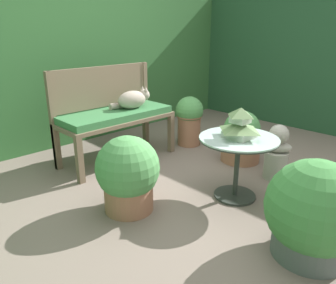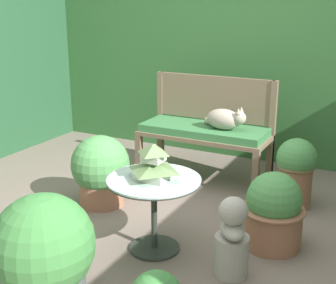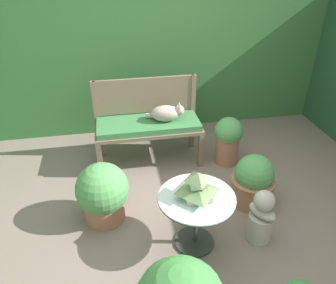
# 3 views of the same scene
# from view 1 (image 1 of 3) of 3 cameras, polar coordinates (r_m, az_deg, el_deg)

# --- Properties ---
(ground) EXTENTS (30.00, 30.00, 0.00)m
(ground) POSITION_cam_1_polar(r_m,az_deg,el_deg) (3.12, 6.56, -8.05)
(ground) COLOR #75665B
(foliage_hedge_back) EXTENTS (6.40, 0.91, 2.20)m
(foliage_hedge_back) POSITION_cam_1_polar(r_m,az_deg,el_deg) (4.75, -17.43, 14.53)
(foliage_hedge_back) COLOR #336633
(foliage_hedge_back) RESTS_ON ground
(foliage_hedge_right) EXTENTS (0.70, 3.63, 1.93)m
(foliage_hedge_right) POSITION_cam_1_polar(r_m,az_deg,el_deg) (5.40, 25.26, 12.61)
(foliage_hedge_right) COLOR #234C2D
(foliage_hedge_right) RESTS_ON ground
(garden_bench) EXTENTS (1.28, 0.53, 0.57)m
(garden_bench) POSITION_cam_1_polar(r_m,az_deg,el_deg) (3.64, -8.96, 4.09)
(garden_bench) COLOR brown
(garden_bench) RESTS_ON ground
(bench_backrest) EXTENTS (1.28, 0.06, 1.03)m
(bench_backrest) POSITION_cam_1_polar(r_m,az_deg,el_deg) (3.78, -11.32, 8.37)
(bench_backrest) COLOR brown
(bench_backrest) RESTS_ON ground
(cat) EXTENTS (0.45, 0.26, 0.23)m
(cat) POSITION_cam_1_polar(r_m,az_deg,el_deg) (3.71, -6.13, 7.41)
(cat) COLOR #A89989
(cat) RESTS_ON garden_bench
(patio_table) EXTENTS (0.67, 0.67, 0.55)m
(patio_table) POSITION_cam_1_polar(r_m,az_deg,el_deg) (2.85, 12.08, -1.49)
(patio_table) COLOR #2D332D
(patio_table) RESTS_ON ground
(pagoda_birdhouse) EXTENTS (0.29, 0.29, 0.26)m
(pagoda_birdhouse) POSITION_cam_1_polar(r_m,az_deg,el_deg) (2.78, 12.41, 2.91)
(pagoda_birdhouse) COLOR #B2BCA8
(pagoda_birdhouse) RESTS_ON patio_table
(garden_bust) EXTENTS (0.27, 0.31, 0.55)m
(garden_bust) POSITION_cam_1_polar(r_m,az_deg,el_deg) (3.38, 18.40, -1.92)
(garden_bust) COLOR #A39E93
(garden_bust) RESTS_ON ground
(potted_plant_table_far) EXTENTS (0.52, 0.52, 0.63)m
(potted_plant_table_far) POSITION_cam_1_polar(r_m,az_deg,el_deg) (2.65, -7.00, -5.61)
(potted_plant_table_far) COLOR #9E664C
(potted_plant_table_far) RESTS_ON ground
(potted_plant_path_edge) EXTENTS (0.63, 0.63, 0.67)m
(potted_plant_path_edge) POSITION_cam_1_polar(r_m,az_deg,el_deg) (2.32, 24.05, -11.34)
(potted_plant_path_edge) COLOR #4C5651
(potted_plant_path_edge) RESTS_ON ground
(potted_plant_table_near) EXTENTS (0.47, 0.47, 0.57)m
(potted_plant_table_near) POSITION_cam_1_polar(r_m,az_deg,el_deg) (3.72, 12.64, 0.75)
(potted_plant_table_near) COLOR #9E664C
(potted_plant_table_near) RESTS_ON ground
(potted_plant_bench_left) EXTENTS (0.35, 0.35, 0.62)m
(potted_plant_bench_left) POSITION_cam_1_polar(r_m,az_deg,el_deg) (4.14, 3.73, 4.05)
(potted_plant_bench_left) COLOR #9E664C
(potted_plant_bench_left) RESTS_ON ground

